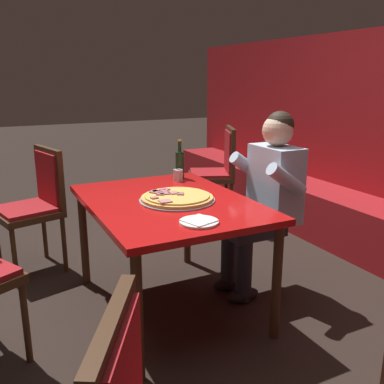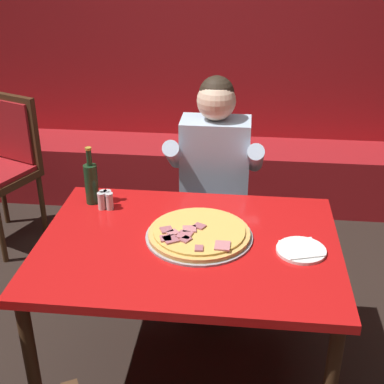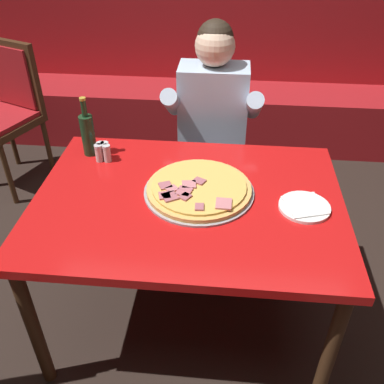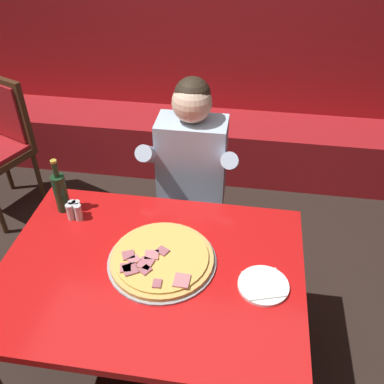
{
  "view_description": "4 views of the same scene",
  "coord_description": "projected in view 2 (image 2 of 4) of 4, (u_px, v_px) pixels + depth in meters",
  "views": [
    {
      "loc": [
        2.38,
        -1.0,
        1.49
      ],
      "look_at": [
        0.02,
        0.16,
        0.78
      ],
      "focal_mm": 40.0,
      "sensor_mm": 36.0,
      "label": 1
    },
    {
      "loc": [
        0.23,
        -1.96,
        1.97
      ],
      "look_at": [
        -0.01,
        0.23,
        0.87
      ],
      "focal_mm": 50.0,
      "sensor_mm": 36.0,
      "label": 2
    },
    {
      "loc": [
        0.15,
        -1.44,
        1.82
      ],
      "look_at": [
        0.02,
        0.01,
        0.77
      ],
      "focal_mm": 40.0,
      "sensor_mm": 36.0,
      "label": 3
    },
    {
      "loc": [
        0.36,
        -1.2,
        2.13
      ],
      "look_at": [
        0.13,
        0.34,
        0.91
      ],
      "focal_mm": 40.0,
      "sensor_mm": 36.0,
      "label": 4
    }
  ],
  "objects": [
    {
      "name": "ground_plane",
      "position": [
        189.0,
        370.0,
        2.65
      ],
      "size": [
        24.0,
        24.0,
        0.0
      ],
      "primitive_type": "plane",
      "color": "black"
    },
    {
      "name": "pizza",
      "position": [
        199.0,
        234.0,
        2.34
      ],
      "size": [
        0.47,
        0.47,
        0.05
      ],
      "color": "#9E9EA3",
      "rests_on": "main_dining_table"
    },
    {
      "name": "main_dining_table",
      "position": [
        188.0,
        257.0,
        2.35
      ],
      "size": [
        1.31,
        0.96,
        0.75
      ],
      "color": "#422816",
      "rests_on": "ground_plane"
    },
    {
      "name": "plate_white_paper",
      "position": [
        301.0,
        250.0,
        2.24
      ],
      "size": [
        0.21,
        0.21,
        0.02
      ],
      "color": "white",
      "rests_on": "main_dining_table"
    },
    {
      "name": "shaker_red_pepper_flakes",
      "position": [
        104.0,
        200.0,
        2.59
      ],
      "size": [
        0.04,
        0.04,
        0.09
      ],
      "color": "silver",
      "rests_on": "main_dining_table"
    },
    {
      "name": "beer_bottle",
      "position": [
        91.0,
        182.0,
        2.6
      ],
      "size": [
        0.07,
        0.07,
        0.29
      ],
      "color": "#19381E",
      "rests_on": "main_dining_table"
    },
    {
      "name": "booth_wall_panel",
      "position": [
        220.0,
        73.0,
        4.17
      ],
      "size": [
        6.8,
        0.16,
        1.9
      ],
      "primitive_type": "cube",
      "color": "#A3191E",
      "rests_on": "ground_plane"
    },
    {
      "name": "diner_seated_blue_shirt",
      "position": [
        214.0,
        182.0,
        2.95
      ],
      "size": [
        0.53,
        0.53,
        1.27
      ],
      "color": "black",
      "rests_on": "ground_plane"
    },
    {
      "name": "booth_bench",
      "position": [
        215.0,
        173.0,
        4.2
      ],
      "size": [
        6.46,
        0.48,
        0.46
      ],
      "primitive_type": "cube",
      "color": "#A3191E",
      "rests_on": "ground_plane"
    },
    {
      "name": "shaker_black_pepper",
      "position": [
        108.0,
        199.0,
        2.59
      ],
      "size": [
        0.04,
        0.04,
        0.09
      ],
      "color": "silver",
      "rests_on": "main_dining_table"
    },
    {
      "name": "dining_chair_far_right",
      "position": [
        3.0,
        159.0,
        3.55
      ],
      "size": [
        0.58,
        0.58,
        1.0
      ],
      "color": "#422816",
      "rests_on": "ground_plane"
    },
    {
      "name": "shaker_oregano",
      "position": [
        109.0,
        202.0,
        2.57
      ],
      "size": [
        0.04,
        0.04,
        0.09
      ],
      "color": "silver",
      "rests_on": "main_dining_table"
    },
    {
      "name": "shaker_parmesan",
      "position": [
        102.0,
        202.0,
        2.57
      ],
      "size": [
        0.04,
        0.04,
        0.09
      ],
      "color": "silver",
      "rests_on": "main_dining_table"
    }
  ]
}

